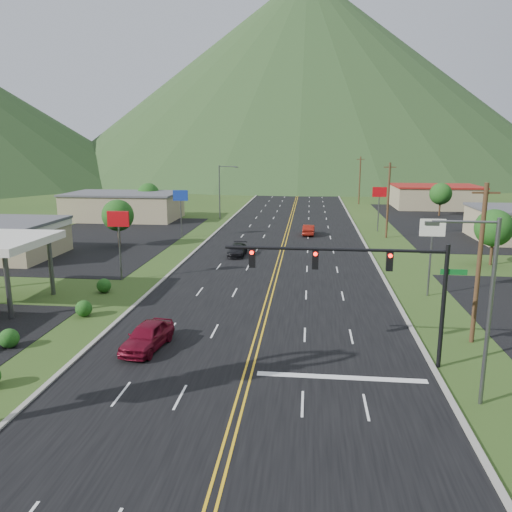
# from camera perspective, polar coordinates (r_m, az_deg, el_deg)

# --- Properties ---
(traffic_signal) EXTENTS (13.10, 0.43, 7.00)m
(traffic_signal) POSITION_cam_1_polar(r_m,az_deg,el_deg) (27.94, 12.89, -1.90)
(traffic_signal) COLOR black
(traffic_signal) RESTS_ON ground
(streetlight_east) EXTENTS (3.28, 0.25, 9.00)m
(streetlight_east) POSITION_cam_1_polar(r_m,az_deg,el_deg) (25.24, 24.58, -4.62)
(streetlight_east) COLOR #59595E
(streetlight_east) RESTS_ON ground
(streetlight_west) EXTENTS (3.28, 0.25, 9.00)m
(streetlight_west) POSITION_cam_1_polar(r_m,az_deg,el_deg) (84.50, -3.98, 7.72)
(streetlight_west) COLOR #59595E
(streetlight_west) RESTS_ON ground
(building_west_far) EXTENTS (18.40, 11.40, 4.50)m
(building_west_far) POSITION_cam_1_polar(r_m,az_deg,el_deg) (87.24, -14.85, 5.56)
(building_west_far) COLOR gray
(building_west_far) RESTS_ON ground
(building_east_far) EXTENTS (16.40, 12.40, 4.50)m
(building_east_far) POSITION_cam_1_polar(r_m,az_deg,el_deg) (106.32, 19.80, 6.41)
(building_east_far) COLOR gray
(building_east_far) RESTS_ON ground
(pole_sign_west_a) EXTENTS (2.00, 0.18, 6.40)m
(pole_sign_west_a) POSITION_cam_1_polar(r_m,az_deg,el_deg) (46.73, -15.44, 3.32)
(pole_sign_west_a) COLOR #59595E
(pole_sign_west_a) RESTS_ON ground
(pole_sign_west_b) EXTENTS (2.00, 0.18, 6.40)m
(pole_sign_west_b) POSITION_cam_1_polar(r_m,az_deg,el_deg) (67.49, -8.62, 6.31)
(pole_sign_west_b) COLOR #59595E
(pole_sign_west_b) RESTS_ON ground
(pole_sign_east_a) EXTENTS (2.00, 0.18, 6.40)m
(pole_sign_east_a) POSITION_cam_1_polar(r_m,az_deg,el_deg) (42.66, 19.47, 2.22)
(pole_sign_east_a) COLOR #59595E
(pole_sign_east_a) RESTS_ON ground
(pole_sign_east_b) EXTENTS (2.00, 0.18, 6.40)m
(pole_sign_east_b) POSITION_cam_1_polar(r_m,az_deg,el_deg) (73.91, 13.91, 6.61)
(pole_sign_east_b) COLOR #59595E
(pole_sign_east_b) RESTS_ON ground
(tree_west_a) EXTENTS (3.84, 3.84, 5.82)m
(tree_west_a) POSITION_cam_1_polar(r_m,az_deg,el_deg) (62.89, -15.51, 4.49)
(tree_west_a) COLOR #382314
(tree_west_a) RESTS_ON ground
(tree_west_b) EXTENTS (3.84, 3.84, 5.82)m
(tree_west_b) POSITION_cam_1_polar(r_m,az_deg,el_deg) (89.82, -12.20, 6.92)
(tree_west_b) COLOR #382314
(tree_west_b) RESTS_ON ground
(tree_east_a) EXTENTS (3.84, 3.84, 5.82)m
(tree_east_a) POSITION_cam_1_polar(r_m,az_deg,el_deg) (56.77, 25.55, 2.91)
(tree_east_a) COLOR #382314
(tree_east_a) RESTS_ON ground
(tree_east_b) EXTENTS (3.84, 3.84, 5.82)m
(tree_east_b) POSITION_cam_1_polar(r_m,az_deg,el_deg) (94.10, 20.36, 6.67)
(tree_east_b) COLOR #382314
(tree_east_b) RESTS_ON ground
(utility_pole_a) EXTENTS (1.60, 0.28, 10.00)m
(utility_pole_a) POSITION_cam_1_polar(r_m,az_deg,el_deg) (33.34, 24.14, -0.74)
(utility_pole_a) COLOR #382314
(utility_pole_a) RESTS_ON ground
(utility_pole_b) EXTENTS (1.60, 0.28, 10.00)m
(utility_pole_b) POSITION_cam_1_polar(r_m,az_deg,el_deg) (69.04, 14.87, 6.24)
(utility_pole_b) COLOR #382314
(utility_pole_b) RESTS_ON ground
(utility_pole_c) EXTENTS (1.60, 0.28, 10.00)m
(utility_pole_c) POSITION_cam_1_polar(r_m,az_deg,el_deg) (108.63, 11.77, 8.51)
(utility_pole_c) COLOR #382314
(utility_pole_c) RESTS_ON ground
(utility_pole_d) EXTENTS (1.60, 0.28, 10.00)m
(utility_pole_d) POSITION_cam_1_polar(r_m,az_deg,el_deg) (148.43, 10.32, 9.56)
(utility_pole_d) COLOR #382314
(utility_pole_d) RESTS_ON ground
(mountain_n) EXTENTS (220.00, 220.00, 85.00)m
(mountain_n) POSITION_cam_1_polar(r_m,az_deg,el_deg) (234.90, 5.69, 19.82)
(mountain_n) COLOR #1A3719
(mountain_n) RESTS_ON ground
(car_red_near) EXTENTS (2.52, 4.96, 1.62)m
(car_red_near) POSITION_cam_1_polar(r_m,az_deg,el_deg) (31.32, -12.32, -8.98)
(car_red_near) COLOR maroon
(car_red_near) RESTS_ON ground
(car_dark_mid) EXTENTS (1.91, 4.49, 1.29)m
(car_dark_mid) POSITION_cam_1_polar(r_m,az_deg,el_deg) (56.06, -2.13, 0.65)
(car_dark_mid) COLOR black
(car_dark_mid) RESTS_ON ground
(car_red_far) EXTENTS (1.70, 4.47, 1.45)m
(car_red_far) POSITION_cam_1_polar(r_m,az_deg,el_deg) (69.55, 6.04, 2.97)
(car_red_far) COLOR maroon
(car_red_far) RESTS_ON ground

